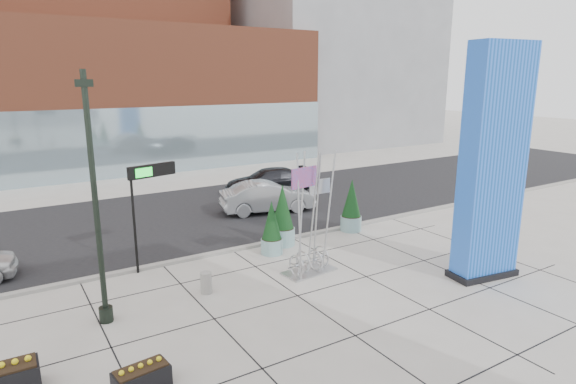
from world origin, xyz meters
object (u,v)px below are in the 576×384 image
concrete_bollard (206,283)px  overhead_street_sign (150,181)px  lamp_post (98,225)px  public_art_sculpture (310,242)px  blue_pylon (492,169)px  car_silver_mid (267,197)px

concrete_bollard → overhead_street_sign: 4.35m
lamp_post → concrete_bollard: (3.29, 0.24, -2.63)m
lamp_post → public_art_sculpture: bearing=-0.8°
public_art_sculpture → overhead_street_sign: bearing=139.5°
blue_pylon → public_art_sculpture: 6.93m
concrete_bollard → overhead_street_sign: size_ratio=0.19×
public_art_sculpture → concrete_bollard: size_ratio=6.16×
lamp_post → car_silver_mid: (10.01, 7.93, -2.17)m
overhead_street_sign → blue_pylon: bearing=-48.3°
lamp_post → concrete_bollard: lamp_post is taller
public_art_sculpture → overhead_street_sign: public_art_sculpture is taller
car_silver_mid → concrete_bollard: bearing=152.1°
public_art_sculpture → car_silver_mid: (2.74, 8.03, -0.37)m
car_silver_mid → public_art_sculpture: bearing=174.5°
lamp_post → car_silver_mid: bearing=38.4°
public_art_sculpture → concrete_bollard: (-3.99, 0.34, -0.83)m
blue_pylon → concrete_bollard: size_ratio=11.19×
overhead_street_sign → car_silver_mid: size_ratio=0.80×
lamp_post → concrete_bollard: 4.22m
blue_pylon → public_art_sculpture: (-5.19, 3.64, -2.81)m
lamp_post → public_art_sculpture: 7.49m
public_art_sculpture → concrete_bollard: bearing=169.3°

